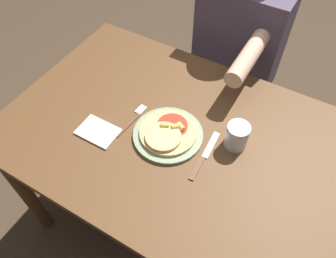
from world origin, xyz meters
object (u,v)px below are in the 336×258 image
Objects in this scene: knife at (204,156)px; person_diner at (239,47)px; dining_table at (175,150)px; fork at (133,119)px; plate at (168,135)px; drinking_glass at (237,136)px; pizza at (168,133)px.

person_diner is at bearing 101.96° from knife.
dining_table is 0.63m from person_diner.
fork is at bearing 176.69° from knife.
knife is 0.18× the size of person_diner.
plate is 0.24m from drinking_glass.
drinking_glass is (0.22, 0.09, 0.02)m from pizza.
plate reaches higher than knife.
fork is 0.80× the size of knife.
pizza is 0.15m from knife.
fork is 0.39m from drinking_glass.
pizza is 2.09× the size of drinking_glass.
pizza reaches higher than dining_table.
dining_table is 0.27m from drinking_glass.
person_diner is at bearing 90.60° from dining_table.
plate is 0.65m from person_diner.
knife is at bearing -125.32° from drinking_glass.
drinking_glass is at bearing -69.45° from person_diner.
pizza is (-0.02, -0.03, 0.13)m from dining_table.
pizza is at bearing -90.94° from person_diner.
fork and knife have the same top height.
person_diner reaches higher than fork.
drinking_glass is at bearing 16.52° from dining_table.
plate is at bearing 174.63° from knife.
knife is at bearing -78.04° from person_diner.
drinking_glass is at bearing 12.40° from fork.
drinking_glass is at bearing 22.06° from pizza.
plate is at bearing -91.00° from person_diner.
drinking_glass is (0.07, 0.10, 0.05)m from knife.
knife is (0.15, -0.01, -0.02)m from pizza.
person_diner is (0.01, 0.65, -0.07)m from pizza.
dining_table is 5.72× the size of knife.
knife is 2.26× the size of drinking_glass.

